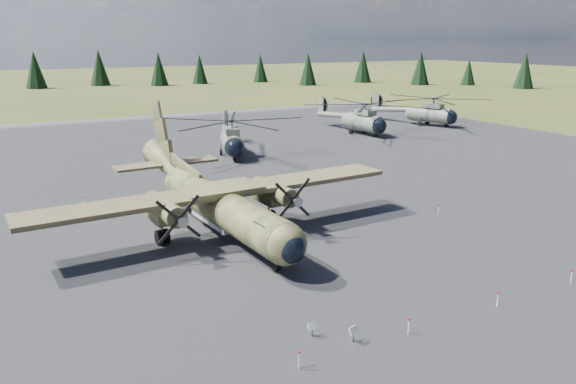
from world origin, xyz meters
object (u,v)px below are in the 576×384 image
helicopter_mid (363,112)px  helicopter_far (431,106)px  helicopter_near (232,130)px  transport_plane (215,197)px

helicopter_mid → helicopter_far: size_ratio=0.95×
helicopter_near → transport_plane: bearing=-97.9°
helicopter_near → helicopter_mid: (23.04, 5.53, 0.11)m
transport_plane → helicopter_far: 58.50m
transport_plane → helicopter_mid: 45.72m
helicopter_mid → helicopter_near: bearing=-169.9°
transport_plane → helicopter_far: size_ratio=1.19×
transport_plane → helicopter_mid: bearing=37.7°
helicopter_near → helicopter_far: (37.60, 7.32, 0.06)m
helicopter_far → helicopter_mid: bearing=167.2°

